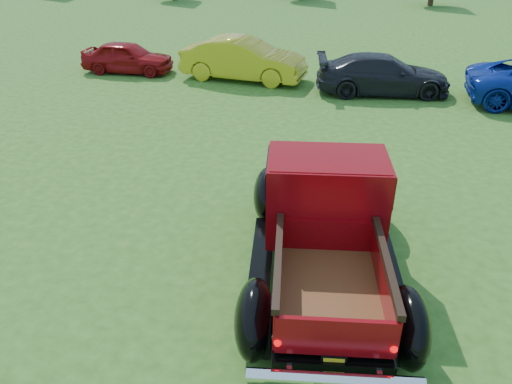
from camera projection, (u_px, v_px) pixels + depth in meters
The scene contains 5 objects.
ground at pixel (254, 242), 9.45m from camera, with size 120.00×120.00×0.00m, color #2F5819.
pickup_truck at pixel (324, 214), 8.51m from camera, with size 3.18×5.72×2.04m.
show_car_red at pixel (127, 57), 19.39m from camera, with size 1.41×3.50×1.19m, color maroon.
show_car_yellow at pixel (243, 59), 18.45m from camera, with size 1.60×4.60×1.52m, color gold.
show_car_grey at pixel (383, 74), 17.07m from camera, with size 1.84×4.52×1.31m, color black.
Camera 1 is at (1.62, -7.62, 5.43)m, focal length 35.00 mm.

